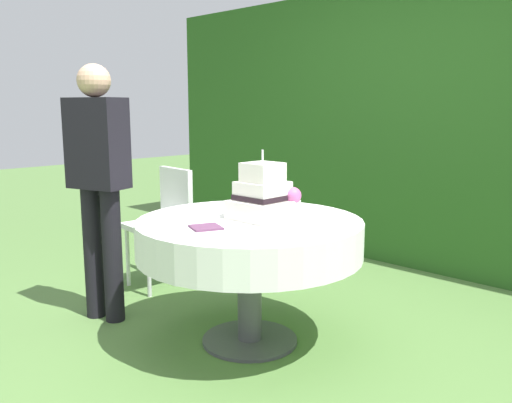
{
  "coord_description": "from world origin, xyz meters",
  "views": [
    {
      "loc": [
        2.06,
        -2.07,
        1.34
      ],
      "look_at": [
        0.02,
        0.03,
        0.83
      ],
      "focal_mm": 37.51,
      "sensor_mm": 36.0,
      "label": 1
    }
  ],
  "objects": [
    {
      "name": "ground_plane",
      "position": [
        0.0,
        0.0,
        0.0
      ],
      "size": [
        20.0,
        20.0,
        0.0
      ],
      "primitive_type": "plane",
      "color": "#547A3D"
    },
    {
      "name": "foliage_hedge",
      "position": [
        0.0,
        2.24,
        1.17
      ],
      "size": [
        5.91,
        0.57,
        2.35
      ],
      "primitive_type": "cube",
      "color": "#28561E",
      "rests_on": "ground_plane"
    },
    {
      "name": "cake_table",
      "position": [
        0.0,
        0.0,
        0.61
      ],
      "size": [
        1.27,
        1.27,
        0.73
      ],
      "color": "#4C4C51",
      "rests_on": "ground_plane"
    },
    {
      "name": "wedding_cake",
      "position": [
        0.04,
        0.07,
        0.85
      ],
      "size": [
        0.32,
        0.32,
        0.39
      ],
      "color": "white",
      "rests_on": "cake_table"
    },
    {
      "name": "serving_plate_near",
      "position": [
        0.32,
        -0.06,
        0.73
      ],
      "size": [
        0.11,
        0.11,
        0.01
      ],
      "primitive_type": "cylinder",
      "color": "white",
      "rests_on": "cake_table"
    },
    {
      "name": "serving_plate_far",
      "position": [
        -0.34,
        0.3,
        0.73
      ],
      "size": [
        0.12,
        0.12,
        0.01
      ],
      "primitive_type": "cylinder",
      "color": "white",
      "rests_on": "cake_table"
    },
    {
      "name": "napkin_stack",
      "position": [
        -0.01,
        -0.31,
        0.73
      ],
      "size": [
        0.19,
        0.19,
        0.01
      ],
      "primitive_type": "cube",
      "rotation": [
        0.0,
        0.0,
        -0.4
      ],
      "color": "#603856",
      "rests_on": "cake_table"
    },
    {
      "name": "garden_chair",
      "position": [
        -1.18,
        0.28,
        0.54
      ],
      "size": [
        0.44,
        0.44,
        0.89
      ],
      "color": "white",
      "rests_on": "ground_plane"
    },
    {
      "name": "standing_person",
      "position": [
        -0.92,
        -0.4,
        0.93
      ],
      "size": [
        0.4,
        0.3,
        1.6
      ],
      "color": "black",
      "rests_on": "ground_plane"
    }
  ]
}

